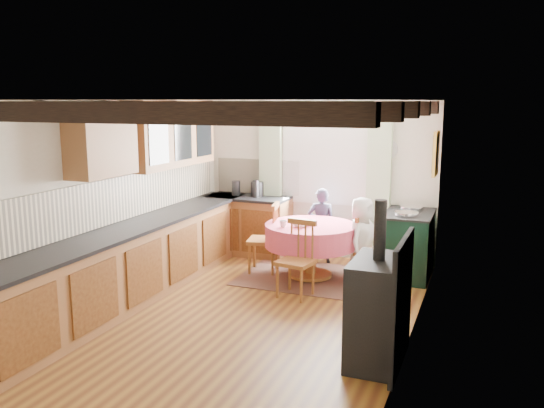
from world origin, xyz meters
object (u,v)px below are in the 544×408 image
at_px(chair_left, 263,238).
at_px(cast_iron_stove, 378,283).
at_px(child_right, 362,240).
at_px(chair_right, 373,251).
at_px(child_far, 321,225).
at_px(aga_range, 408,244).
at_px(dining_table, 311,251).
at_px(cup, 283,224).
at_px(chair_near, 295,259).

bearing_deg(chair_left, cast_iron_stove, 31.04).
relative_size(cast_iron_stove, child_right, 1.33).
relative_size(chair_right, child_right, 0.78).
bearing_deg(chair_right, child_far, 69.34).
bearing_deg(cast_iron_stove, chair_left, 132.78).
bearing_deg(child_right, aga_range, -37.32).
height_order(dining_table, cast_iron_stove, cast_iron_stove).
bearing_deg(child_right, cup, 117.74).
relative_size(chair_near, child_right, 0.83).
bearing_deg(child_right, chair_left, 100.39).
xyz_separation_m(chair_left, child_right, (1.39, 0.04, 0.08)).
height_order(chair_right, child_right, child_right).
relative_size(dining_table, chair_near, 1.30).
xyz_separation_m(child_far, cup, (-0.21, -1.07, 0.23)).
distance_m(chair_left, cast_iron_stove, 3.00).
relative_size(chair_left, cup, 10.18).
relative_size(cast_iron_stove, child_far, 1.36).
bearing_deg(chair_left, chair_right, 79.26).
height_order(chair_near, cast_iron_stove, cast_iron_stove).
xyz_separation_m(chair_near, chair_left, (-0.76, 0.80, 0.02)).
xyz_separation_m(cast_iron_stove, child_far, (-1.41, 2.97, -0.20)).
xyz_separation_m(aga_range, child_right, (-0.53, -0.51, 0.12)).
bearing_deg(chair_near, cup, 134.39).
height_order(aga_range, child_right, child_right).
bearing_deg(child_far, chair_near, 80.35).
xyz_separation_m(chair_right, child_far, (-0.93, 0.74, 0.11)).
bearing_deg(child_far, child_right, 121.94).
xyz_separation_m(dining_table, child_far, (-0.08, 0.78, 0.19)).
height_order(chair_right, cast_iron_stove, cast_iron_stove).
bearing_deg(cup, aga_range, 29.49).
distance_m(aga_range, child_far, 1.32).
distance_m(chair_right, aga_range, 0.65).
relative_size(chair_right, cast_iron_stove, 0.59).
relative_size(dining_table, child_far, 1.10).
height_order(dining_table, chair_right, chair_right).
bearing_deg(dining_table, cup, -135.99).
bearing_deg(cup, child_right, 19.15).
relative_size(chair_left, aga_range, 1.00).
xyz_separation_m(dining_table, aga_range, (1.22, 0.57, 0.08)).
height_order(chair_right, child_far, child_far).
height_order(dining_table, chair_near, chair_near).
bearing_deg(chair_near, child_right, 62.55).
relative_size(child_right, cup, 11.82).
xyz_separation_m(dining_table, cup, (-0.30, -0.29, 0.42)).
distance_m(cast_iron_stove, cup, 2.50).
height_order(chair_near, chair_right, chair_near).
xyz_separation_m(chair_near, cast_iron_stove, (1.27, -1.40, 0.29)).
bearing_deg(child_right, dining_table, 103.20).
xyz_separation_m(chair_near, child_right, (0.63, 0.84, 0.10)).
relative_size(dining_table, cast_iron_stove, 0.81).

